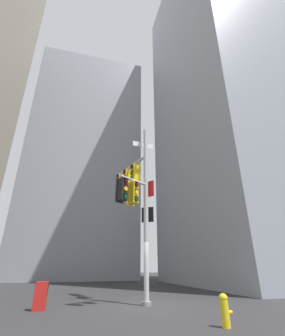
# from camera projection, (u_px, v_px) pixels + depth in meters

# --- Properties ---
(ground) EXTENTS (120.00, 120.00, 0.00)m
(ground) POSITION_uv_depth(u_px,v_px,m) (147.00, 306.00, 9.69)
(ground) COLOR #2D2D30
(building_tower_right) EXTENTS (16.44, 16.44, 40.70)m
(building_tower_right) POSITION_uv_depth(u_px,v_px,m) (239.00, 100.00, 28.82)
(building_tower_right) COLOR #9399A3
(building_tower_right) RESTS_ON ground
(building_mid_block) EXTENTS (15.11, 15.11, 32.37)m
(building_mid_block) POSITION_uv_depth(u_px,v_px,m) (84.00, 168.00, 38.06)
(building_mid_block) COLOR #9399A3
(building_mid_block) RESTS_ON ground
(signal_pole_assembly) EXTENTS (2.17, 4.19, 8.39)m
(signal_pole_assembly) POSITION_uv_depth(u_px,v_px,m) (134.00, 191.00, 12.03)
(signal_pole_assembly) COLOR #B2B2B5
(signal_pole_assembly) RESTS_ON ground
(fire_hydrant) EXTENTS (0.33, 0.23, 0.81)m
(fire_hydrant) POSITION_uv_depth(u_px,v_px,m) (225.00, 309.00, 6.34)
(fire_hydrant) COLOR yellow
(fire_hydrant) RESTS_ON ground
(newspaper_box) EXTENTS (0.45, 0.36, 0.96)m
(newspaper_box) POSITION_uv_depth(u_px,v_px,m) (41.00, 296.00, 8.81)
(newspaper_box) COLOR red
(newspaper_box) RESTS_ON ground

